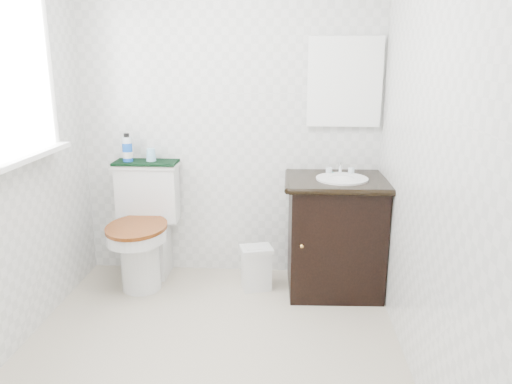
# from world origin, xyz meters

# --- Properties ---
(floor) EXTENTS (2.40, 2.40, 0.00)m
(floor) POSITION_xyz_m (0.00, 0.00, 0.00)
(floor) COLOR #BCB197
(floor) RESTS_ON ground
(wall_back) EXTENTS (2.40, 0.00, 2.40)m
(wall_back) POSITION_xyz_m (0.00, 1.20, 1.20)
(wall_back) COLOR silver
(wall_back) RESTS_ON ground
(wall_front) EXTENTS (2.40, 0.00, 2.40)m
(wall_front) POSITION_xyz_m (0.00, -1.20, 1.20)
(wall_front) COLOR silver
(wall_front) RESTS_ON ground
(wall_right) EXTENTS (0.00, 2.40, 2.40)m
(wall_right) POSITION_xyz_m (1.10, 0.00, 1.20)
(wall_right) COLOR silver
(wall_right) RESTS_ON ground
(window) EXTENTS (0.02, 0.70, 0.90)m
(window) POSITION_xyz_m (-1.07, 0.25, 1.55)
(window) COLOR white
(window) RESTS_ON wall_left
(mirror) EXTENTS (0.50, 0.02, 0.60)m
(mirror) POSITION_xyz_m (0.82, 1.18, 1.45)
(mirror) COLOR silver
(mirror) RESTS_ON wall_back
(toilet) EXTENTS (0.47, 0.65, 0.87)m
(toilet) POSITION_xyz_m (-0.61, 0.96, 0.38)
(toilet) COLOR silver
(toilet) RESTS_ON floor
(vanity) EXTENTS (0.69, 0.60, 0.92)m
(vanity) POSITION_xyz_m (0.77, 0.90, 0.43)
(vanity) COLOR black
(vanity) RESTS_ON floor
(trash_bin) EXTENTS (0.26, 0.23, 0.32)m
(trash_bin) POSITION_xyz_m (0.21, 0.87, 0.16)
(trash_bin) COLOR silver
(trash_bin) RESTS_ON floor
(towel) EXTENTS (0.46, 0.22, 0.02)m
(towel) POSITION_xyz_m (-0.61, 1.09, 0.87)
(towel) COLOR black
(towel) RESTS_ON toilet
(mouthwash_bottle) EXTENTS (0.07, 0.07, 0.21)m
(mouthwash_bottle) POSITION_xyz_m (-0.74, 1.08, 0.98)
(mouthwash_bottle) COLOR blue
(mouthwash_bottle) RESTS_ON towel
(cup) EXTENTS (0.07, 0.07, 0.09)m
(cup) POSITION_xyz_m (-0.57, 1.10, 0.93)
(cup) COLOR #88C1DF
(cup) RESTS_ON towel
(soap_bar) EXTENTS (0.06, 0.04, 0.02)m
(soap_bar) POSITION_xyz_m (0.73, 1.04, 0.83)
(soap_bar) COLOR #187368
(soap_bar) RESTS_ON vanity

